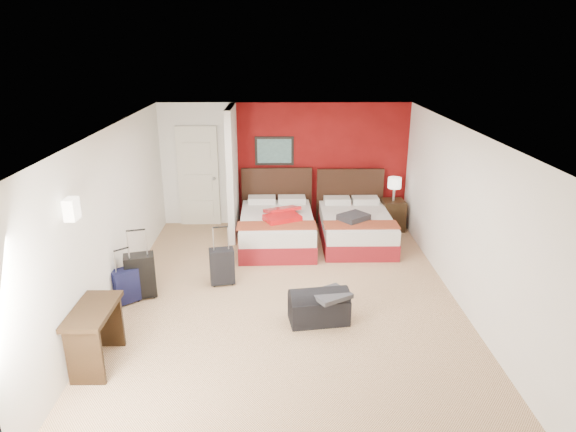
{
  "coord_description": "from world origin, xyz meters",
  "views": [
    {
      "loc": [
        -0.11,
        -6.74,
        3.64
      ],
      "look_at": [
        0.03,
        0.8,
        1.0
      ],
      "focal_mm": 31.33,
      "sensor_mm": 36.0,
      "label": 1
    }
  ],
  "objects_px": {
    "desk": "(96,336)",
    "nightstand": "(392,215)",
    "table_lamp": "(394,189)",
    "suitcase_black": "(141,277)",
    "bed_right": "(356,229)",
    "red_suitcase_open": "(282,214)",
    "suitcase_navy": "(125,287)",
    "bed_left": "(277,230)",
    "duffel_bag": "(319,308)",
    "suitcase_charcoal": "(222,268)"
  },
  "relations": [
    {
      "from": "bed_right",
      "to": "bed_left",
      "type": "bearing_deg",
      "value": -177.84
    },
    {
      "from": "suitcase_black",
      "to": "suitcase_navy",
      "type": "bearing_deg",
      "value": -151.39
    },
    {
      "from": "red_suitcase_open",
      "to": "duffel_bag",
      "type": "distance_m",
      "value": 2.75
    },
    {
      "from": "bed_left",
      "to": "suitcase_navy",
      "type": "bearing_deg",
      "value": -136.05
    },
    {
      "from": "bed_right",
      "to": "suitcase_black",
      "type": "relative_size",
      "value": 2.84
    },
    {
      "from": "table_lamp",
      "to": "suitcase_black",
      "type": "bearing_deg",
      "value": -147.46
    },
    {
      "from": "desk",
      "to": "suitcase_navy",
      "type": "bearing_deg",
      "value": 94.34
    },
    {
      "from": "bed_left",
      "to": "desk",
      "type": "relative_size",
      "value": 2.17
    },
    {
      "from": "bed_right",
      "to": "duffel_bag",
      "type": "bearing_deg",
      "value": -107.83
    },
    {
      "from": "desk",
      "to": "suitcase_black",
      "type": "bearing_deg",
      "value": 87.69
    },
    {
      "from": "bed_right",
      "to": "red_suitcase_open",
      "type": "height_order",
      "value": "red_suitcase_open"
    },
    {
      "from": "suitcase_black",
      "to": "duffel_bag",
      "type": "bearing_deg",
      "value": -31.61
    },
    {
      "from": "red_suitcase_open",
      "to": "suitcase_navy",
      "type": "relative_size",
      "value": 1.69
    },
    {
      "from": "red_suitcase_open",
      "to": "suitcase_charcoal",
      "type": "relative_size",
      "value": 1.52
    },
    {
      "from": "bed_right",
      "to": "desk",
      "type": "distance_m",
      "value": 5.18
    },
    {
      "from": "bed_right",
      "to": "red_suitcase_open",
      "type": "distance_m",
      "value": 1.45
    },
    {
      "from": "red_suitcase_open",
      "to": "nightstand",
      "type": "height_order",
      "value": "red_suitcase_open"
    },
    {
      "from": "duffel_bag",
      "to": "bed_right",
      "type": "bearing_deg",
      "value": 64.2
    },
    {
      "from": "red_suitcase_open",
      "to": "suitcase_charcoal",
      "type": "xyz_separation_m",
      "value": [
        -0.95,
        -1.52,
        -0.35
      ]
    },
    {
      "from": "red_suitcase_open",
      "to": "nightstand",
      "type": "bearing_deg",
      "value": -3.75
    },
    {
      "from": "nightstand",
      "to": "suitcase_black",
      "type": "bearing_deg",
      "value": -151.77
    },
    {
      "from": "suitcase_charcoal",
      "to": "red_suitcase_open",
      "type": "bearing_deg",
      "value": 47.09
    },
    {
      "from": "bed_left",
      "to": "table_lamp",
      "type": "height_order",
      "value": "table_lamp"
    },
    {
      "from": "red_suitcase_open",
      "to": "suitcase_charcoal",
      "type": "distance_m",
      "value": 1.83
    },
    {
      "from": "suitcase_navy",
      "to": "suitcase_black",
      "type": "bearing_deg",
      "value": 4.68
    },
    {
      "from": "suitcase_navy",
      "to": "nightstand",
      "type": "bearing_deg",
      "value": -6.44
    },
    {
      "from": "table_lamp",
      "to": "duffel_bag",
      "type": "xyz_separation_m",
      "value": [
        -1.76,
        -3.52,
        -0.65
      ]
    },
    {
      "from": "red_suitcase_open",
      "to": "duffel_bag",
      "type": "height_order",
      "value": "red_suitcase_open"
    },
    {
      "from": "suitcase_black",
      "to": "suitcase_navy",
      "type": "height_order",
      "value": "suitcase_black"
    },
    {
      "from": "red_suitcase_open",
      "to": "nightstand",
      "type": "distance_m",
      "value": 2.41
    },
    {
      "from": "table_lamp",
      "to": "suitcase_black",
      "type": "height_order",
      "value": "table_lamp"
    },
    {
      "from": "table_lamp",
      "to": "suitcase_black",
      "type": "relative_size",
      "value": 0.72
    },
    {
      "from": "suitcase_navy",
      "to": "desk",
      "type": "distance_m",
      "value": 1.48
    },
    {
      "from": "nightstand",
      "to": "table_lamp",
      "type": "bearing_deg",
      "value": 0.0
    },
    {
      "from": "bed_right",
      "to": "duffel_bag",
      "type": "height_order",
      "value": "bed_right"
    },
    {
      "from": "duffel_bag",
      "to": "desk",
      "type": "bearing_deg",
      "value": -169.14
    },
    {
      "from": "desk",
      "to": "red_suitcase_open",
      "type": "bearing_deg",
      "value": 59.15
    },
    {
      "from": "suitcase_navy",
      "to": "red_suitcase_open",
      "type": "bearing_deg",
      "value": 2.96
    },
    {
      "from": "red_suitcase_open",
      "to": "suitcase_black",
      "type": "xyz_separation_m",
      "value": [
        -2.12,
        -1.93,
        -0.31
      ]
    },
    {
      "from": "red_suitcase_open",
      "to": "duffel_bag",
      "type": "xyz_separation_m",
      "value": [
        0.48,
        -2.67,
        -0.43
      ]
    },
    {
      "from": "duffel_bag",
      "to": "desk",
      "type": "distance_m",
      "value": 2.84
    },
    {
      "from": "red_suitcase_open",
      "to": "desk",
      "type": "distance_m",
      "value": 4.21
    },
    {
      "from": "table_lamp",
      "to": "suitcase_black",
      "type": "xyz_separation_m",
      "value": [
        -4.35,
        -2.77,
        -0.53
      ]
    },
    {
      "from": "red_suitcase_open",
      "to": "table_lamp",
      "type": "bearing_deg",
      "value": -3.75
    },
    {
      "from": "desk",
      "to": "nightstand",
      "type": "bearing_deg",
      "value": 45.72
    },
    {
      "from": "bed_right",
      "to": "suitcase_charcoal",
      "type": "height_order",
      "value": "suitcase_charcoal"
    },
    {
      "from": "suitcase_charcoal",
      "to": "suitcase_black",
      "type": "bearing_deg",
      "value": -171.57
    },
    {
      "from": "suitcase_black",
      "to": "nightstand",
      "type": "bearing_deg",
      "value": 16.95
    },
    {
      "from": "bed_left",
      "to": "suitcase_charcoal",
      "type": "relative_size",
      "value": 3.47
    },
    {
      "from": "nightstand",
      "to": "suitcase_black",
      "type": "distance_m",
      "value": 5.16
    }
  ]
}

